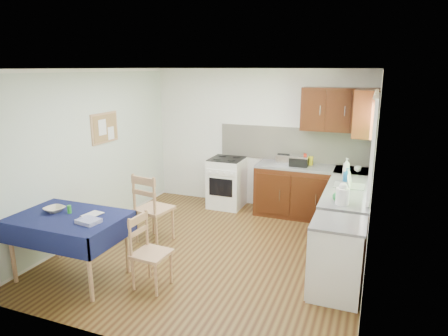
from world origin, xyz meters
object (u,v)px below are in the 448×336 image
at_px(dining_table, 69,224).
at_px(chair_far, 152,206).
at_px(sandwich_press, 299,161).
at_px(dish_rack, 349,185).
at_px(toaster, 283,159).
at_px(kettle, 343,195).
at_px(chair_near, 148,249).

relative_size(dining_table, chair_far, 1.26).
bearing_deg(sandwich_press, dish_rack, -40.30).
bearing_deg(dining_table, toaster, 60.20).
relative_size(dining_table, dish_rack, 3.25).
xyz_separation_m(sandwich_press, dish_rack, (0.88, -0.97, -0.06)).
distance_m(chair_far, dish_rack, 2.83).
relative_size(dining_table, kettle, 4.88).
height_order(chair_near, dish_rack, dish_rack).
bearing_deg(toaster, chair_near, -104.12).
height_order(dining_table, chair_near, chair_near).
bearing_deg(kettle, chair_far, -178.24).
height_order(toaster, sandwich_press, toaster).
bearing_deg(toaster, sandwich_press, 1.56).
bearing_deg(dining_table, dish_rack, 36.43).
bearing_deg(kettle, toaster, 122.62).
xyz_separation_m(chair_near, kettle, (2.04, 1.15, 0.55)).
bearing_deg(dining_table, kettle, 25.29).
bearing_deg(dish_rack, chair_far, -140.22).
bearing_deg(kettle, dining_table, -156.41).
distance_m(sandwich_press, dish_rack, 1.31).
bearing_deg(toaster, kettle, -54.22).
xyz_separation_m(sandwich_press, kettle, (0.86, -1.76, 0.03)).
relative_size(chair_near, kettle, 3.23).
distance_m(chair_far, sandwich_press, 2.60).
height_order(dining_table, kettle, kettle).
xyz_separation_m(toaster, sandwich_press, (0.28, -0.01, 0.00)).
bearing_deg(chair_far, toaster, -119.59).
height_order(chair_near, kettle, kettle).
distance_m(chair_near, kettle, 2.41).
distance_m(chair_near, dish_rack, 2.87).
height_order(chair_near, toaster, toaster).
height_order(chair_far, dish_rack, dish_rack).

